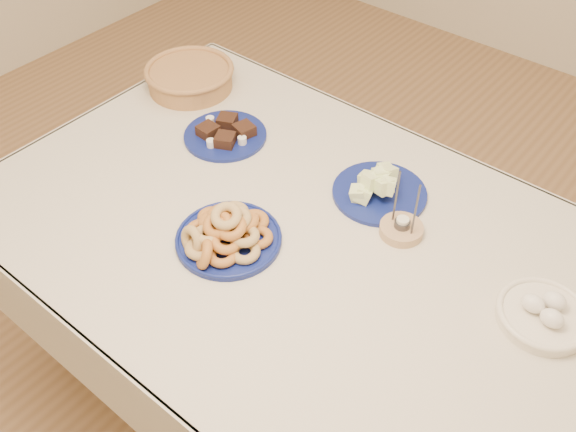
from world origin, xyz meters
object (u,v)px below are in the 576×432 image
at_px(melon_plate, 378,187).
at_px(wicker_basket, 190,77).
at_px(egg_bowl, 544,314).
at_px(candle_holder, 401,228).
at_px(brownie_plate, 225,134).
at_px(dining_table, 300,261).
at_px(donut_platter, 226,233).

relative_size(melon_plate, wicker_basket, 0.82).
bearing_deg(egg_bowl, candle_holder, 175.13).
bearing_deg(melon_plate, brownie_plate, -171.46).
bearing_deg(egg_bowl, dining_table, -167.50).
relative_size(brownie_plate, egg_bowl, 1.31).
height_order(donut_platter, egg_bowl, donut_platter).
relative_size(dining_table, egg_bowl, 8.04).
xyz_separation_m(melon_plate, wicker_basket, (-0.77, 0.05, 0.01)).
bearing_deg(brownie_plate, donut_platter, -46.12).
bearing_deg(egg_bowl, donut_platter, -159.05).
bearing_deg(dining_table, melon_plate, 74.42).
xyz_separation_m(melon_plate, egg_bowl, (0.52, -0.12, -0.00)).
xyz_separation_m(wicker_basket, candle_holder, (0.90, -0.13, -0.02)).
xyz_separation_m(donut_platter, egg_bowl, (0.71, 0.27, -0.01)).
bearing_deg(donut_platter, egg_bowl, 20.95).
bearing_deg(egg_bowl, brownie_plate, 177.57).
xyz_separation_m(donut_platter, candle_holder, (0.32, 0.30, -0.02)).
xyz_separation_m(dining_table, donut_platter, (-0.12, -0.14, 0.14)).
bearing_deg(candle_holder, dining_table, -140.25).
bearing_deg(brownie_plate, melon_plate, 8.54).
relative_size(melon_plate, candle_holder, 1.39).
xyz_separation_m(dining_table, wicker_basket, (-0.70, 0.30, 0.15)).
xyz_separation_m(donut_platter, melon_plate, (0.19, 0.39, -0.01)).
bearing_deg(melon_plate, donut_platter, -116.26).
distance_m(melon_plate, egg_bowl, 0.53).
relative_size(melon_plate, brownie_plate, 0.93).
distance_m(melon_plate, brownie_plate, 0.50).
distance_m(wicker_basket, egg_bowl, 1.30).
relative_size(dining_table, brownie_plate, 6.15).
height_order(dining_table, candle_holder, candle_holder).
relative_size(donut_platter, candle_holder, 1.88).
xyz_separation_m(dining_table, melon_plate, (0.07, 0.25, 0.13)).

